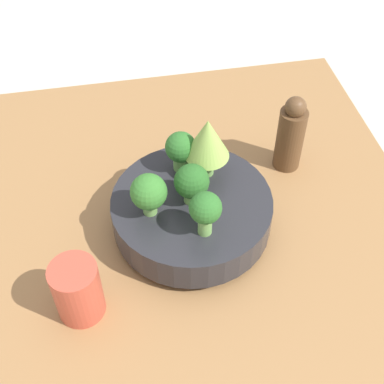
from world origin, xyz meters
The scene contains 10 objects.
ground_plane centered at (0.00, 0.00, 0.00)m, with size 6.00×6.00×0.00m, color beige.
table centered at (0.00, 0.00, 0.02)m, with size 0.81×0.73×0.04m.
bowl centered at (0.00, 0.01, 0.08)m, with size 0.24×0.24×0.07m.
broccoli_floret_center centered at (0.00, 0.01, 0.15)m, with size 0.05×0.05×0.07m.
broccoli_floret_back centered at (-0.01, 0.07, 0.15)m, with size 0.05×0.05×0.07m.
romanesco_piece_near centered at (0.05, -0.03, 0.18)m, with size 0.07×0.07×0.10m.
broccoli_floret_right centered at (0.07, 0.01, 0.15)m, with size 0.05×0.05×0.07m.
broccoli_floret_left centered at (-0.06, 0.00, 0.16)m, with size 0.05×0.05×0.07m.
cup centered at (-0.11, 0.18, 0.09)m, with size 0.06×0.06×0.09m.
pepper_mill centered at (0.11, -0.18, 0.11)m, with size 0.05×0.05×0.14m.
Camera 1 is at (-0.51, 0.10, 0.70)m, focal length 50.00 mm.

